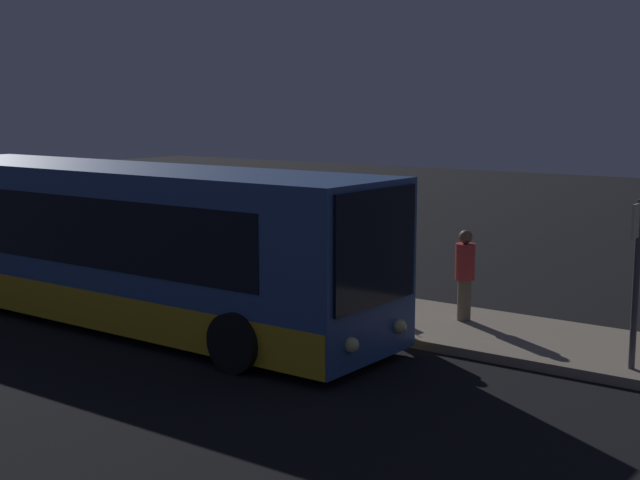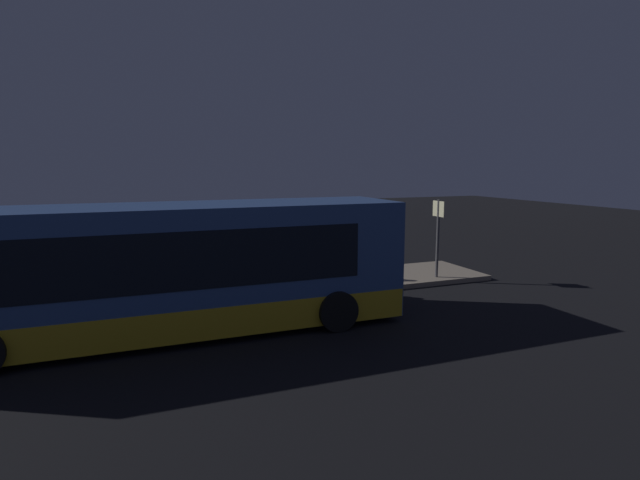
% 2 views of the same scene
% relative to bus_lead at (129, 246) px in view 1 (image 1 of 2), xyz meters
% --- Properties ---
extents(ground, '(80.00, 80.00, 0.00)m').
position_rel_bus_lead_xyz_m(ground, '(0.85, -0.00, -1.50)').
color(ground, black).
extents(platform, '(20.00, 2.87, 0.16)m').
position_rel_bus_lead_xyz_m(platform, '(0.85, 3.03, -1.42)').
color(platform, gray).
rests_on(platform, ground).
extents(bus_lead, '(11.32, 2.81, 3.01)m').
position_rel_bus_lead_xyz_m(bus_lead, '(0.00, 0.00, 0.00)').
color(bus_lead, '#33518C').
rests_on(bus_lead, ground).
extents(passenger_boarding, '(0.40, 0.40, 1.72)m').
position_rel_bus_lead_xyz_m(passenger_boarding, '(5.46, 3.36, -0.40)').
color(passenger_boarding, '#6B604C').
rests_on(passenger_boarding, platform).
extents(passenger_waiting, '(0.61, 0.70, 1.79)m').
position_rel_bus_lead_xyz_m(passenger_waiting, '(4.39, 2.07, -0.38)').
color(passenger_waiting, '#6B604C').
rests_on(passenger_waiting, platform).
extents(passenger_with_bags, '(0.55, 0.55, 1.79)m').
position_rel_bus_lead_xyz_m(passenger_with_bags, '(0.43, 3.77, -0.38)').
color(passenger_with_bags, gray).
rests_on(passenger_with_bags, platform).
extents(suitcase, '(0.48, 0.21, 0.85)m').
position_rel_bus_lead_xyz_m(suitcase, '(4.16, 2.54, -1.03)').
color(suitcase, maroon).
rests_on(suitcase, platform).
extents(sign_post, '(0.10, 0.62, 2.62)m').
position_rel_bus_lead_xyz_m(sign_post, '(8.97, 2.13, 0.30)').
color(sign_post, '#4C4C51').
rests_on(sign_post, platform).
extents(trash_bin, '(0.44, 0.44, 0.65)m').
position_rel_bus_lead_xyz_m(trash_bin, '(2.43, 2.43, -1.01)').
color(trash_bin, '#593319').
rests_on(trash_bin, platform).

